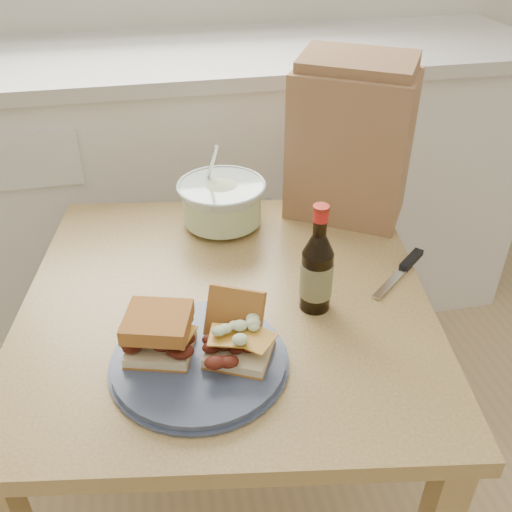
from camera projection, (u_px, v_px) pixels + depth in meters
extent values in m
cube|color=white|center=(165.00, 195.00, 2.00)|extent=(2.40, 0.60, 0.90)
cube|color=silver|center=(152.00, 58.00, 1.73)|extent=(2.50, 0.64, 0.04)
cube|color=tan|center=(227.00, 304.00, 1.16)|extent=(0.93, 0.93, 0.04)
cube|color=tan|center=(104.00, 320.00, 1.64)|extent=(0.06, 0.06, 0.64)
cube|color=tan|center=(354.00, 313.00, 1.66)|extent=(0.06, 0.06, 0.64)
cylinder|color=#3F4A66|center=(199.00, 361.00, 0.99)|extent=(0.30, 0.30, 0.02)
cube|color=beige|center=(161.00, 346.00, 0.99)|extent=(0.13, 0.13, 0.02)
cube|color=orange|center=(159.00, 332.00, 0.97)|extent=(0.08, 0.08, 0.00)
cube|color=#AD662E|center=(158.00, 322.00, 0.96)|extent=(0.13, 0.13, 0.03)
cube|color=beige|center=(239.00, 351.00, 0.98)|extent=(0.14, 0.13, 0.02)
cube|color=orange|center=(239.00, 337.00, 0.96)|extent=(0.08, 0.08, 0.00)
cube|color=#AD662E|center=(235.00, 313.00, 1.01)|extent=(0.12, 0.11, 0.09)
cone|color=silver|center=(222.00, 205.00, 1.36)|extent=(0.20, 0.20, 0.11)
cylinder|color=white|center=(222.00, 207.00, 1.36)|extent=(0.19, 0.19, 0.07)
torus|color=silver|center=(221.00, 185.00, 1.33)|extent=(0.21, 0.21, 0.01)
cylinder|color=silver|center=(211.00, 167.00, 1.33)|extent=(0.03, 0.08, 0.14)
cylinder|color=black|center=(316.00, 280.00, 1.09)|extent=(0.06, 0.06, 0.13)
cone|color=black|center=(319.00, 244.00, 1.05)|extent=(0.06, 0.06, 0.04)
cylinder|color=black|center=(320.00, 223.00, 1.02)|extent=(0.03, 0.03, 0.05)
cylinder|color=red|center=(321.00, 215.00, 1.01)|extent=(0.03, 0.03, 0.02)
cylinder|color=maroon|center=(321.00, 208.00, 1.00)|extent=(0.03, 0.03, 0.01)
cylinder|color=#374221|center=(316.00, 278.00, 1.09)|extent=(0.06, 0.06, 0.07)
cube|color=silver|center=(392.00, 281.00, 1.19)|extent=(0.12, 0.11, 0.00)
cube|color=black|center=(411.00, 260.00, 1.25)|extent=(0.08, 0.07, 0.01)
cube|color=#9B6E4B|center=(350.00, 146.00, 1.34)|extent=(0.32, 0.29, 0.35)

